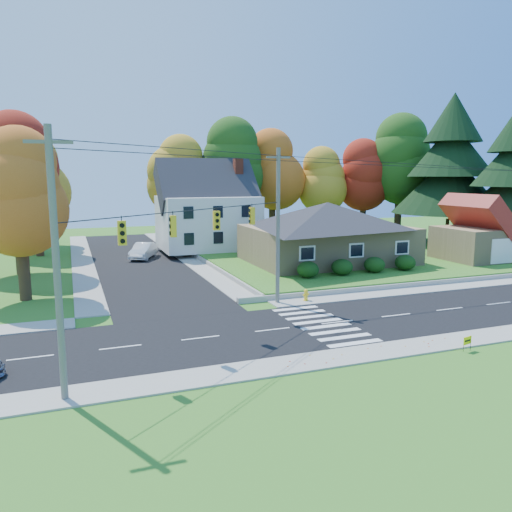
{
  "coord_description": "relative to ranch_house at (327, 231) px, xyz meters",
  "views": [
    {
      "loc": [
        -13.99,
        -24.04,
        8.24
      ],
      "look_at": [
        -1.95,
        8.0,
        2.74
      ],
      "focal_mm": 35.0,
      "sensor_mm": 36.0,
      "label": 1
    }
  ],
  "objects": [
    {
      "name": "ground",
      "position": [
        -8.0,
        -16.0,
        -3.27
      ],
      "size": [
        120.0,
        120.0,
        0.0
      ],
      "primitive_type": "plane",
      "color": "#3D7923"
    },
    {
      "name": "road_main",
      "position": [
        -8.0,
        -16.0,
        -3.26
      ],
      "size": [
        90.0,
        8.0,
        0.02
      ],
      "primitive_type": "cube",
      "color": "black",
      "rests_on": "ground"
    },
    {
      "name": "road_cross",
      "position": [
        -16.0,
        10.0,
        -3.25
      ],
      "size": [
        8.0,
        44.0,
        0.02
      ],
      "primitive_type": "cube",
      "color": "black",
      "rests_on": "ground"
    },
    {
      "name": "sidewalk_north",
      "position": [
        -8.0,
        -11.0,
        -3.23
      ],
      "size": [
        90.0,
        2.0,
        0.08
      ],
      "primitive_type": "cube",
      "color": "#9C9A90",
      "rests_on": "ground"
    },
    {
      "name": "sidewalk_south",
      "position": [
        -8.0,
        -21.0,
        -3.23
      ],
      "size": [
        90.0,
        2.0,
        0.08
      ],
      "primitive_type": "cube",
      "color": "#9C9A90",
      "rests_on": "ground"
    },
    {
      "name": "lawn",
      "position": [
        5.0,
        5.0,
        -3.02
      ],
      "size": [
        30.0,
        30.0,
        0.5
      ],
      "primitive_type": "cube",
      "color": "#3D7923",
      "rests_on": "ground"
    },
    {
      "name": "ranch_house",
      "position": [
        0.0,
        0.0,
        0.0
      ],
      "size": [
        14.6,
        10.6,
        5.4
      ],
      "color": "tan",
      "rests_on": "lawn"
    },
    {
      "name": "colonial_house",
      "position": [
        -7.96,
        12.0,
        1.32
      ],
      "size": [
        10.4,
        8.4,
        9.6
      ],
      "color": "silver",
      "rests_on": "lawn"
    },
    {
      "name": "garage",
      "position": [
        14.0,
        -4.01,
        -0.42
      ],
      "size": [
        7.3,
        6.3,
        4.6
      ],
      "color": "tan",
      "rests_on": "lawn"
    },
    {
      "name": "hedge_row",
      "position": [
        -0.5,
        -6.2,
        -2.13
      ],
      "size": [
        10.7,
        1.7,
        1.27
      ],
      "color": "#163A10",
      "rests_on": "lawn"
    },
    {
      "name": "traffic_infrastructure",
      "position": [
        -8.15,
        -14.65,
        1.88
      ],
      "size": [
        38.1,
        10.66,
        10.0
      ],
      "color": "#666059",
      "rests_on": "ground"
    },
    {
      "name": "tree_lot_0",
      "position": [
        -10.0,
        18.0,
        5.04
      ],
      "size": [
        6.72,
        6.72,
        12.51
      ],
      "color": "#3F2A19",
      "rests_on": "lawn"
    },
    {
      "name": "tree_lot_1",
      "position": [
        -4.0,
        17.0,
        6.35
      ],
      "size": [
        7.84,
        7.84,
        14.6
      ],
      "color": "#3F2A19",
      "rests_on": "lawn"
    },
    {
      "name": "tree_lot_2",
      "position": [
        2.0,
        18.0,
        5.7
      ],
      "size": [
        7.28,
        7.28,
        13.56
      ],
      "color": "#3F2A19",
      "rests_on": "lawn"
    },
    {
      "name": "tree_lot_3",
      "position": [
        8.0,
        17.0,
        4.39
      ],
      "size": [
        6.16,
        6.16,
        11.47
      ],
      "color": "#3F2A19",
      "rests_on": "lawn"
    },
    {
      "name": "tree_lot_4",
      "position": [
        14.0,
        16.0,
        5.04
      ],
      "size": [
        6.72,
        6.72,
        12.51
      ],
      "color": "#3F2A19",
      "rests_on": "lawn"
    },
    {
      "name": "tree_lot_5",
      "position": [
        18.0,
        14.0,
        7.0
      ],
      "size": [
        8.4,
        8.4,
        15.64
      ],
      "color": "#3F2A19",
      "rests_on": "lawn"
    },
    {
      "name": "conifer_east_a",
      "position": [
        19.0,
        6.0,
        6.12
      ],
      "size": [
        12.8,
        12.8,
        16.96
      ],
      "color": "#3F2A19",
      "rests_on": "lawn"
    },
    {
      "name": "tree_west_0",
      "position": [
        -25.0,
        -4.0,
        3.89
      ],
      "size": [
        6.16,
        6.16,
        11.47
      ],
      "color": "#3F2A19",
      "rests_on": "ground"
    },
    {
      "name": "tree_west_1",
      "position": [
        -26.0,
        6.0,
        5.2
      ],
      "size": [
        7.28,
        7.28,
        13.56
      ],
      "color": "#3F2A19",
      "rests_on": "ground"
    },
    {
      "name": "tree_west_2",
      "position": [
        -25.0,
        16.0,
        4.54
      ],
      "size": [
        6.72,
        6.72,
        12.51
      ],
      "color": "#3F2A19",
      "rests_on": "ground"
    },
    {
      "name": "tree_west_3",
      "position": [
        -27.0,
        24.0,
        5.85
      ],
      "size": [
        7.84,
        7.84,
        14.6
      ],
      "color": "#3F2A19",
      "rests_on": "ground"
    },
    {
      "name": "white_car",
      "position": [
        -15.17,
        10.37,
        -2.46
      ],
      "size": [
        3.49,
        5.0,
        1.56
      ],
      "primitive_type": "imported",
      "rotation": [
        0.0,
        0.0,
        -0.43
      ],
      "color": "silver",
      "rests_on": "road_cross"
    },
    {
      "name": "fire_hydrant",
      "position": [
        -7.55,
        -11.04,
        -2.86
      ],
      "size": [
        0.48,
        0.38,
        0.84
      ],
      "color": "yellow",
      "rests_on": "ground"
    },
    {
      "name": "yard_sign",
      "position": [
        -4.59,
        -22.31,
        -2.76
      ],
      "size": [
        0.56,
        0.16,
        0.71
      ],
      "color": "black",
      "rests_on": "ground"
    }
  ]
}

